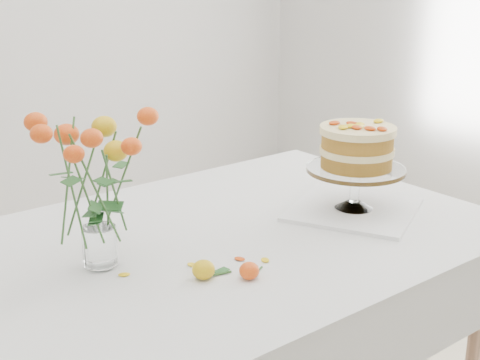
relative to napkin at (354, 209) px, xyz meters
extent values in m
cube|color=tan|center=(-0.41, 0.09, -0.03)|extent=(1.40, 0.90, 0.04)
cylinder|color=tan|center=(0.21, 0.46, -0.41)|extent=(0.06, 0.06, 0.71)
cube|color=silver|center=(-0.41, 0.09, -0.01)|extent=(1.42, 0.92, 0.01)
cube|color=silver|center=(-0.41, 0.55, -0.11)|extent=(1.42, 0.01, 0.20)
cube|color=silver|center=(0.30, 0.09, -0.11)|extent=(0.01, 0.92, 0.20)
cube|color=silver|center=(0.00, 0.00, 0.00)|extent=(0.42, 0.42, 0.01)
cylinder|color=white|center=(0.00, 0.00, 0.07)|extent=(0.03, 0.03, 0.08)
cylinder|color=white|center=(0.00, 0.00, 0.11)|extent=(0.26, 0.26, 0.01)
cylinder|color=#AE7527|center=(0.00, 0.00, 0.14)|extent=(0.20, 0.20, 0.04)
cylinder|color=#F6EA9F|center=(0.00, 0.00, 0.16)|extent=(0.21, 0.21, 0.02)
cylinder|color=#AE7527|center=(0.00, 0.00, 0.19)|extent=(0.20, 0.20, 0.04)
cylinder|color=#F6EA9F|center=(0.00, 0.00, 0.22)|extent=(0.21, 0.21, 0.02)
cylinder|color=white|center=(-0.68, 0.11, 0.00)|extent=(0.06, 0.06, 0.01)
cylinder|color=white|center=(-0.68, 0.11, 0.04)|extent=(0.07, 0.07, 0.09)
ellipsoid|color=gold|center=(-0.54, -0.08, 0.02)|extent=(0.05, 0.05, 0.04)
cylinder|color=#2F5B24|center=(-0.51, -0.09, 0.00)|extent=(0.06, 0.02, 0.00)
ellipsoid|color=red|center=(-0.47, -0.14, 0.01)|extent=(0.04, 0.04, 0.04)
cylinder|color=#2F5B24|center=(-0.44, -0.13, 0.00)|extent=(0.05, 0.02, 0.00)
ellipsoid|color=yellow|center=(-0.53, -0.01, 0.00)|extent=(0.03, 0.02, 0.00)
ellipsoid|color=yellow|center=(-0.43, -0.05, 0.00)|extent=(0.03, 0.02, 0.00)
ellipsoid|color=yellow|center=(-0.39, -0.09, 0.00)|extent=(0.03, 0.02, 0.00)
ellipsoid|color=yellow|center=(-0.67, 0.04, 0.00)|extent=(0.03, 0.02, 0.00)
camera|label=1|loc=(-1.27, -1.11, 0.62)|focal=50.00mm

